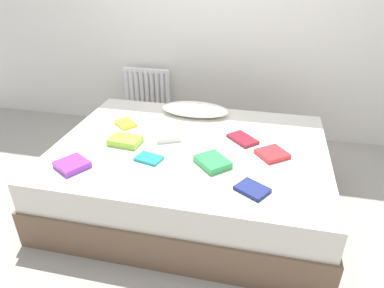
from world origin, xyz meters
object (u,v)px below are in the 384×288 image
Objects in this scene: textbook_maroon at (243,139)px; textbook_white at (168,136)px; bed at (191,173)px; textbook_lime at (125,141)px; textbook_purple at (72,165)px; textbook_green at (213,162)px; textbook_teal at (149,158)px; radiator at (147,95)px; textbook_red at (272,154)px; pillow at (195,109)px; textbook_navy at (252,189)px; textbook_yellow at (126,124)px.

textbook_white is (-0.56, -0.10, 0.01)m from textbook_maroon.
bed is 8.80× the size of textbook_lime.
textbook_purple reaches higher than bed.
textbook_green is 0.44m from textbook_teal.
bed is at bearing -57.65° from radiator.
textbook_red reaches higher than textbook_maroon.
pillow reaches higher than textbook_navy.
textbook_maroon is 1.29× the size of textbook_yellow.
pillow is at bearing 90.01° from textbook_purple.
textbook_red is at bearing 74.37° from textbook_green.
textbook_lime is at bearing -77.46° from radiator.
textbook_red is 1.03× the size of textbook_navy.
bed is 11.46× the size of textbook_yellow.
textbook_lime is at bearing 158.23° from textbook_teal.
textbook_red is (0.22, -0.18, 0.00)m from textbook_maroon.
textbook_purple is at bearing -119.29° from textbook_green.
textbook_maroon is at bearing 113.45° from textbook_green.
textbook_green is (0.21, -0.24, 0.28)m from bed.
textbook_yellow is (-0.12, 0.30, -0.01)m from textbook_lime.
bed is at bearing -111.94° from textbook_maroon.
textbook_yellow is at bearing 141.89° from textbook_teal.
bed is at bearing -41.93° from textbook_white.
pillow is 3.14× the size of textbook_white.
textbook_teal is at bearing -164.07° from textbook_navy.
textbook_yellow is at bearing 134.22° from textbook_white.
textbook_maroon is 0.63m from textbook_navy.
textbook_green is at bearing 171.83° from textbook_navy.
radiator is 3.15× the size of textbook_red.
textbook_red is at bearing -42.35° from radiator.
textbook_teal is at bearing 55.06° from textbook_purple.
radiator is 3.38× the size of textbook_yellow.
bed is 10.76× the size of textbook_white.
textbook_purple reaches higher than textbook_red.
textbook_lime is at bearing 91.85° from textbook_purple.
textbook_lime reaches higher than textbook_red.
pillow is at bearing 63.47° from textbook_lime.
textbook_teal reaches higher than bed.
textbook_lime is 0.32m from textbook_yellow.
textbook_maroon is 0.56m from textbook_white.
radiator is 1.01× the size of pillow.
textbook_maroon is 1.29× the size of textbook_teal.
textbook_green is 1.15× the size of textbook_purple.
textbook_yellow is (-0.80, 0.44, -0.01)m from textbook_green.
textbook_navy is 0.98× the size of textbook_white.
textbook_white reaches higher than textbook_yellow.
pillow is 2.57× the size of textbook_lime.
bed is 0.56m from textbook_lime.
radiator is 1.54m from textbook_maroon.
pillow is 0.59m from textbook_maroon.
textbook_yellow is at bearing 113.17° from textbook_purple.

